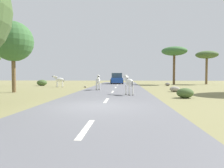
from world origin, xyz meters
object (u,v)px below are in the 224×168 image
Objects in this scene: bush_0 at (42,83)px; rock_1 at (85,87)px; tree_2 at (207,55)px; rock_0 at (175,89)px; tree_3 at (174,52)px; car_0 at (117,79)px; tree_6 at (13,42)px; zebra_2 at (129,82)px; zebra_0 at (98,81)px; rock_2 at (168,84)px; bush_1 at (185,93)px; zebra_1 at (59,80)px.

bush_0 is 3.65× the size of rock_1.
tree_2 is 17.85m from rock_0.
tree_2 is 0.90× the size of tree_3.
tree_6 reaches higher than car_0.
bush_0 is (-11.60, 12.94, -0.52)m from zebra_2.
car_0 is at bearing -106.77° from zebra_0.
bush_0 is at bearing -177.43° from rock_2.
bush_1 is (5.16, -20.67, -0.53)m from car_0.
bush_0 reaches higher than rock_1.
tree_6 is 14.15m from bush_1.
tree_3 is 22.87m from tree_6.
zebra_0 is at bearing -128.01° from tree_3.
rock_0 is at bearing -74.60° from car_0.
rock_2 is (-7.01, -4.97, -4.34)m from tree_2.
zebra_0 is 1.14× the size of bush_0.
rock_0 is (6.88, -1.10, -0.70)m from zebra_0.
zebra_2 is 19.45m from tree_3.
bush_0 is 2.01× the size of rock_2.
rock_1 is 11.36m from rock_2.
tree_3 is 5.49× the size of bush_1.
tree_6 is 9.42m from rock_1.
rock_1 is (3.41, -0.94, -0.76)m from zebra_1.
rock_0 is at bearing -119.30° from tree_2.
zebra_0 is 1.80× the size of rock_0.
tree_2 is 14.06× the size of rock_1.
rock_0 is at bearing 158.77° from zebra_0.
tree_6 is 11.64m from bush_0.
rock_0 is at bearing -119.04° from zebra_1.
rock_2 is (-1.73, -3.85, -4.82)m from tree_3.
zebra_1 is at bearing 152.20° from rock_0.
rock_1 is (-8.41, 10.52, -0.21)m from bush_1.
rock_2 reaches higher than rock_1.
zebra_1 is at bearing -157.58° from tree_2.
tree_3 is (8.88, -1.74, 4.19)m from car_0.
tree_6 is (-7.98, -17.17, 3.39)m from car_0.
zebra_2 is 10.40m from rock_1.
bush_0 is at bearing 136.61° from bush_1.
car_0 is 0.77× the size of tree_3.
bush_0 is at bearing 48.08° from zebra_1.
zebra_0 is at bearing 99.40° from zebra_2.
tree_6 is at bearing -143.23° from tree_2.
zebra_2 is 0.26× the size of tree_3.
bush_1 is 1.56× the size of rock_2.
zebra_2 reaches higher than bush_0.
rock_1 is (-3.25, -10.16, -0.74)m from car_0.
car_0 is 9.97m from tree_3.
rock_0 is 10.24m from rock_2.
rock_1 is 0.55× the size of rock_2.
zebra_1 is 0.29× the size of tree_2.
bush_0 is at bearing 150.59° from rock_1.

